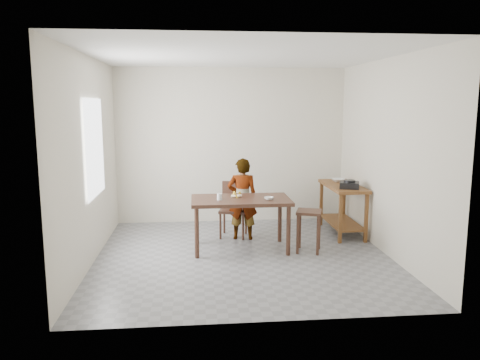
{
  "coord_description": "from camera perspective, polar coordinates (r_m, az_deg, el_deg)",
  "views": [
    {
      "loc": [
        -0.64,
        -6.19,
        2.08
      ],
      "look_at": [
        0.0,
        0.4,
        1.0
      ],
      "focal_mm": 35.0,
      "sensor_mm": 36.0,
      "label": 1
    }
  ],
  "objects": [
    {
      "name": "prep_counter",
      "position": [
        7.75,
        12.35,
        -3.48
      ],
      "size": [
        0.5,
        1.2,
        0.8
      ],
      "primitive_type": null,
      "color": "brown",
      "rests_on": "floor"
    },
    {
      "name": "wall_front",
      "position": [
        4.28,
        3.12,
        -0.55
      ],
      "size": [
        4.0,
        0.04,
        2.7
      ],
      "primitive_type": "cube",
      "color": "beige",
      "rests_on": "ground"
    },
    {
      "name": "wall_left",
      "position": [
        6.38,
        -18.02,
        2.25
      ],
      "size": [
        0.04,
        4.0,
        2.7
      ],
      "primitive_type": "cube",
      "color": "beige",
      "rests_on": "ground"
    },
    {
      "name": "dining_chair",
      "position": [
        7.38,
        -0.81,
        -3.67
      ],
      "size": [
        0.5,
        0.5,
        0.86
      ],
      "primitive_type": null,
      "rotation": [
        0.0,
        0.0,
        -0.23
      ],
      "color": "#3F261B",
      "rests_on": "floor"
    },
    {
      "name": "banana",
      "position": [
        6.7,
        -0.45,
        -1.91
      ],
      "size": [
        0.2,
        0.17,
        0.06
      ],
      "primitive_type": null,
      "rotation": [
        0.0,
        0.0,
        -0.3
      ],
      "color": "#FCEA5F",
      "rests_on": "dining_table"
    },
    {
      "name": "wall_back",
      "position": [
        8.26,
        -1.08,
        4.19
      ],
      "size": [
        4.0,
        0.04,
        2.7
      ],
      "primitive_type": "cube",
      "color": "beige",
      "rests_on": "ground"
    },
    {
      "name": "small_bowl",
      "position": [
        6.57,
        3.55,
        -2.24
      ],
      "size": [
        0.16,
        0.16,
        0.04
      ],
      "primitive_type": "imported",
      "rotation": [
        0.0,
        0.0,
        -0.25
      ],
      "color": "silver",
      "rests_on": "dining_table"
    },
    {
      "name": "dining_table",
      "position": [
        6.74,
        0.08,
        -5.39
      ],
      "size": [
        1.4,
        0.8,
        0.75
      ],
      "primitive_type": null,
      "color": "#3F261B",
      "rests_on": "floor"
    },
    {
      "name": "stool",
      "position": [
        6.73,
        8.37,
        -6.18
      ],
      "size": [
        0.43,
        0.43,
        0.6
      ],
      "primitive_type": null,
      "rotation": [
        0.0,
        0.0,
        -0.33
      ],
      "color": "#3F261B",
      "rests_on": "floor"
    },
    {
      "name": "wall_right",
      "position": [
        6.77,
        17.63,
        2.65
      ],
      "size": [
        0.04,
        4.0,
        2.7
      ],
      "primitive_type": "cube",
      "color": "beige",
      "rests_on": "ground"
    },
    {
      "name": "serving_bowl",
      "position": [
        7.93,
        11.87,
        -0.03
      ],
      "size": [
        0.24,
        0.24,
        0.05
      ],
      "primitive_type": "imported",
      "rotation": [
        0.0,
        0.0,
        0.12
      ],
      "color": "silver",
      "rests_on": "prep_counter"
    },
    {
      "name": "window_pane",
      "position": [
        6.55,
        -17.28,
        3.77
      ],
      "size": [
        0.02,
        1.1,
        1.3
      ],
      "primitive_type": "cube",
      "color": "white",
      "rests_on": "wall_left"
    },
    {
      "name": "ceiling",
      "position": [
        6.25,
        0.37,
        15.15
      ],
      "size": [
        4.0,
        4.0,
        0.04
      ],
      "primitive_type": "cube",
      "color": "white",
      "rests_on": "wall_back"
    },
    {
      "name": "child",
      "position": [
        7.2,
        0.29,
        -2.32
      ],
      "size": [
        0.5,
        0.36,
        1.27
      ],
      "primitive_type": "imported",
      "rotation": [
        0.0,
        0.0,
        3.01
      ],
      "color": "silver",
      "rests_on": "floor"
    },
    {
      "name": "floor",
      "position": [
        6.56,
        0.34,
        -9.39
      ],
      "size": [
        4.0,
        4.0,
        0.04
      ],
      "primitive_type": "cube",
      "color": "slate",
      "rests_on": "ground"
    },
    {
      "name": "glass_tumbler",
      "position": [
        6.55,
        -2.51,
        -2.06
      ],
      "size": [
        0.09,
        0.09,
        0.09
      ],
      "primitive_type": "cylinder",
      "rotation": [
        0.0,
        0.0,
        -0.31
      ],
      "color": "silver",
      "rests_on": "dining_table"
    },
    {
      "name": "gas_burner",
      "position": [
        7.37,
        13.19,
        -0.6
      ],
      "size": [
        0.37,
        0.37,
        0.1
      ],
      "primitive_type": "cube",
      "rotation": [
        0.0,
        0.0,
        -0.34
      ],
      "color": "black",
      "rests_on": "prep_counter"
    }
  ]
}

